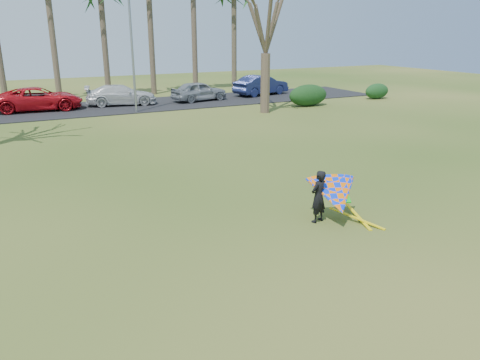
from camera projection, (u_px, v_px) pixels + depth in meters
name	position (u px, v px, depth m)	size (l,w,h in m)	color
ground	(272.00, 237.00, 12.98)	(100.00, 100.00, 0.00)	#1E490F
parking_strip	(99.00, 108.00, 34.22)	(46.00, 7.00, 0.06)	black
bare_tree_right	(266.00, 13.00, 30.55)	(6.27, 6.27, 9.21)	#4E3D2F
streetlight	(134.00, 46.00, 31.24)	(2.28, 0.18, 8.00)	gray
hedge_near	(308.00, 95.00, 35.08)	(3.22, 1.46, 1.61)	black
hedge_far	(377.00, 91.00, 38.82)	(2.28, 1.07, 1.26)	#143818
car_2	(39.00, 99.00, 32.86)	(2.68, 5.81, 1.62)	#B80E17
car_3	(121.00, 95.00, 35.22)	(2.11, 5.18, 1.50)	silver
car_4	(199.00, 91.00, 37.31)	(1.82, 4.52, 1.54)	gray
car_5	(261.00, 85.00, 40.66)	(1.79, 5.13, 1.69)	navy
kite_flyer	(334.00, 195.00, 13.78)	(2.13, 2.39, 2.02)	black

